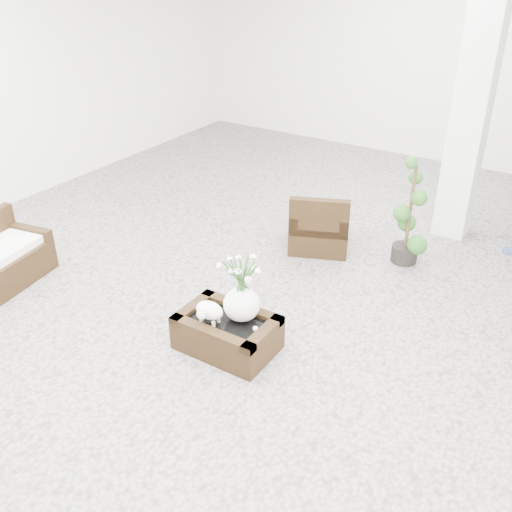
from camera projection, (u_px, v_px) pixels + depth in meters
The scene contains 8 objects.
ground at pixel (261, 303), 6.16m from camera, with size 11.00×11.00×0.00m, color gray.
column at pixel (474, 99), 6.82m from camera, with size 0.40×0.40×3.50m, color white.
coffee_table at pixel (227, 334), 5.42m from camera, with size 0.90×0.60×0.31m, color #34220F.
sheep_figurine at pixel (210, 312), 5.27m from camera, with size 0.28×0.23×0.21m, color white.
planter_narcissus at pixel (241, 282), 5.18m from camera, with size 0.44×0.44×0.80m, color white, non-canonical shape.
tealight at pixel (255, 328), 5.21m from camera, with size 0.04×0.04×0.03m, color white.
armchair at pixel (320, 219), 7.12m from camera, with size 0.71×0.68×0.76m, color #34220F.
topiary at pixel (410, 212), 6.66m from camera, with size 0.34×0.34×1.29m, color #234F19, non-canonical shape.
Camera 1 is at (2.73, -4.38, 3.41)m, focal length 40.64 mm.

